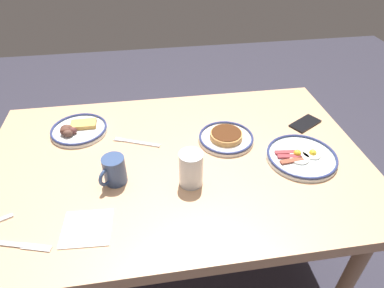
{
  "coord_description": "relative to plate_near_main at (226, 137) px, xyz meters",
  "views": [
    {
      "loc": [
        0.09,
        0.98,
        1.57
      ],
      "look_at": [
        -0.07,
        -0.05,
        0.77
      ],
      "focal_mm": 30.96,
      "sensor_mm": 36.0,
      "label": 1
    }
  ],
  "objects": [
    {
      "name": "plate_center_pancakes",
      "position": [
        0.61,
        -0.15,
        -0.0
      ],
      "size": [
        0.24,
        0.24,
        0.05
      ],
      "color": "white",
      "rests_on": "dining_table"
    },
    {
      "name": "dining_table",
      "position": [
        0.22,
        0.09,
        -0.09
      ],
      "size": [
        1.47,
        0.95,
        0.74
      ],
      "color": "tan",
      "rests_on": "ground_plane"
    },
    {
      "name": "plate_far_companion",
      "position": [
        -0.26,
        0.16,
        -0.0
      ],
      "size": [
        0.27,
        0.27,
        0.04
      ],
      "color": "white",
      "rests_on": "dining_table"
    },
    {
      "name": "coffee_mug",
      "position": [
        0.45,
        0.18,
        0.04
      ],
      "size": [
        0.09,
        0.1,
        0.1
      ],
      "color": "#334772",
      "rests_on": "dining_table"
    },
    {
      "name": "butter_knife",
      "position": [
        0.74,
        0.4,
        -0.01
      ],
      "size": [
        0.23,
        0.08,
        0.01
      ],
      "color": "silver",
      "rests_on": "dining_table"
    },
    {
      "name": "drinking_glass",
      "position": [
        0.18,
        0.22,
        0.04
      ],
      "size": [
        0.08,
        0.08,
        0.13
      ],
      "color": "silver",
      "rests_on": "dining_table"
    },
    {
      "name": "paper_napkin",
      "position": [
        0.53,
        0.37,
        -0.01
      ],
      "size": [
        0.16,
        0.15,
        0.0
      ],
      "primitive_type": "cube",
      "rotation": [
        0.0,
        0.0,
        -0.06
      ],
      "color": "white",
      "rests_on": "dining_table"
    },
    {
      "name": "ground_plane",
      "position": [
        0.22,
        0.09,
        -0.75
      ],
      "size": [
        6.0,
        6.0,
        0.0
      ],
      "primitive_type": "plane",
      "color": "#2F2D39"
    },
    {
      "name": "plate_near_main",
      "position": [
        0.0,
        0.0,
        0.0
      ],
      "size": [
        0.23,
        0.23,
        0.04
      ],
      "color": "silver",
      "rests_on": "dining_table"
    },
    {
      "name": "fork_near",
      "position": [
        0.37,
        -0.04,
        -0.01
      ],
      "size": [
        0.19,
        0.09,
        0.01
      ],
      "color": "silver",
      "rests_on": "dining_table"
    },
    {
      "name": "cell_phone",
      "position": [
        -0.38,
        -0.06,
        -0.01
      ],
      "size": [
        0.16,
        0.14,
        0.01
      ],
      "primitive_type": "cube",
      "rotation": [
        0.0,
        0.0,
        0.53
      ],
      "color": "black",
      "rests_on": "dining_table"
    }
  ]
}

